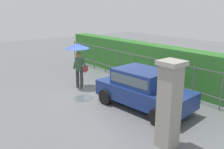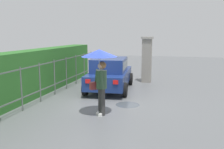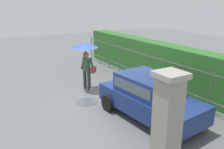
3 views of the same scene
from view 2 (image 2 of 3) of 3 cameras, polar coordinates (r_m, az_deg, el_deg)
The scene contains 7 objects.
ground_plane at distance 9.47m, azimuth -1.37°, elevation -6.42°, with size 40.00×40.00×0.00m, color slate.
car at distance 11.38m, azimuth -0.52°, elevation 0.42°, with size 3.85×2.12×1.48m.
pedestrian at distance 7.70m, azimuth -2.82°, elevation 2.33°, with size 1.11×1.11×2.11m.
gate_pillar at distance 13.32m, azimuth 7.99°, elevation 3.55°, with size 0.60×0.60×2.42m.
fence_section at distance 9.73m, azimuth -16.23°, elevation -1.37°, with size 11.74×0.05×1.50m.
hedge_row at distance 10.17m, azimuth -20.40°, elevation -0.42°, with size 12.69×0.90×1.90m, color #2D6B28.
puddle_near at distance 9.19m, azimuth 3.60°, elevation -6.92°, with size 0.88×0.88×0.00m, color #4C545B.
Camera 2 is at (-8.76, -2.50, 2.59)m, focal length 39.81 mm.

